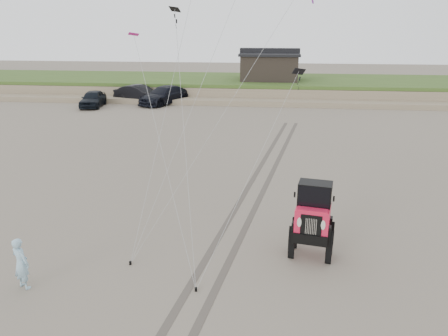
{
  "coord_description": "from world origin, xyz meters",
  "views": [
    {
      "loc": [
        2.73,
        -11.75,
        7.5
      ],
      "look_at": [
        1.01,
        3.0,
        2.6
      ],
      "focal_mm": 35.0,
      "sensor_mm": 36.0,
      "label": 1
    }
  ],
  "objects_px": {
    "truck_a": "(93,99)",
    "truck_c": "(164,95)",
    "jeep": "(312,228)",
    "truck_b": "(139,94)",
    "cabin": "(269,66)",
    "man": "(21,263)"
  },
  "relations": [
    {
      "from": "truck_a",
      "to": "truck_c",
      "type": "bearing_deg",
      "value": 12.14
    },
    {
      "from": "truck_c",
      "to": "jeep",
      "type": "relative_size",
      "value": 1.07
    },
    {
      "from": "truck_b",
      "to": "jeep",
      "type": "height_order",
      "value": "jeep"
    },
    {
      "from": "cabin",
      "to": "man",
      "type": "relative_size",
      "value": 3.94
    },
    {
      "from": "truck_a",
      "to": "jeep",
      "type": "height_order",
      "value": "jeep"
    },
    {
      "from": "truck_c",
      "to": "jeep",
      "type": "bearing_deg",
      "value": -39.12
    },
    {
      "from": "truck_c",
      "to": "jeep",
      "type": "distance_m",
      "value": 31.17
    },
    {
      "from": "cabin",
      "to": "jeep",
      "type": "bearing_deg",
      "value": -86.56
    },
    {
      "from": "man",
      "to": "truck_a",
      "type": "bearing_deg",
      "value": -46.72
    },
    {
      "from": "truck_a",
      "to": "truck_b",
      "type": "relative_size",
      "value": 0.87
    },
    {
      "from": "cabin",
      "to": "truck_c",
      "type": "height_order",
      "value": "cabin"
    },
    {
      "from": "truck_b",
      "to": "truck_c",
      "type": "relative_size",
      "value": 0.88
    },
    {
      "from": "truck_a",
      "to": "jeep",
      "type": "relative_size",
      "value": 0.81
    },
    {
      "from": "jeep",
      "to": "truck_c",
      "type": "bearing_deg",
      "value": 123.22
    },
    {
      "from": "jeep",
      "to": "man",
      "type": "relative_size",
      "value": 3.43
    },
    {
      "from": "cabin",
      "to": "truck_c",
      "type": "distance_m",
      "value": 12.36
    },
    {
      "from": "truck_c",
      "to": "man",
      "type": "relative_size",
      "value": 3.66
    },
    {
      "from": "jeep",
      "to": "man",
      "type": "height_order",
      "value": "jeep"
    },
    {
      "from": "truck_c",
      "to": "man",
      "type": "height_order",
      "value": "truck_c"
    },
    {
      "from": "cabin",
      "to": "truck_c",
      "type": "xyz_separation_m",
      "value": [
        -10.13,
        -6.66,
        -2.38
      ]
    },
    {
      "from": "truck_a",
      "to": "man",
      "type": "relative_size",
      "value": 2.79
    },
    {
      "from": "cabin",
      "to": "jeep",
      "type": "relative_size",
      "value": 1.15
    }
  ]
}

